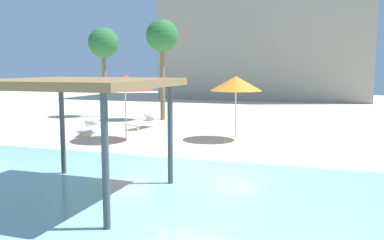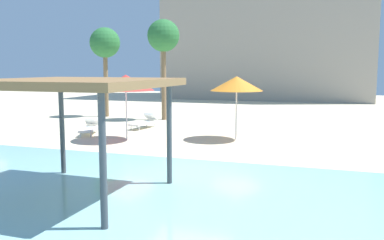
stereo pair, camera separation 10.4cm
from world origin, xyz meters
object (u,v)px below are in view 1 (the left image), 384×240
shade_pavilion (77,87)px  lounge_chair_0 (144,122)px  beach_umbrella_orange_5 (236,84)px  lounge_chair_2 (89,127)px  palm_tree_0 (103,44)px  palm_tree_1 (162,38)px  beach_umbrella_red_2 (125,83)px

shade_pavilion → lounge_chair_0: shade_pavilion is taller
shade_pavilion → beach_umbrella_orange_5: bearing=78.9°
shade_pavilion → lounge_chair_0: 11.78m
shade_pavilion → lounge_chair_2: shade_pavilion is taller
shade_pavilion → lounge_chair_2: 10.03m
palm_tree_0 → lounge_chair_0: bearing=-41.0°
palm_tree_0 → palm_tree_1: size_ratio=0.95×
palm_tree_0 → beach_umbrella_red_2: bearing=-54.4°
beach_umbrella_orange_5 → palm_tree_1: bearing=135.8°
beach_umbrella_red_2 → lounge_chair_2: beach_umbrella_red_2 is taller
beach_umbrella_red_2 → beach_umbrella_orange_5: bearing=20.2°
shade_pavilion → beach_umbrella_orange_5: 9.26m
beach_umbrella_orange_5 → lounge_chair_2: beach_umbrella_orange_5 is taller
lounge_chair_0 → shade_pavilion: bearing=25.4°
beach_umbrella_orange_5 → lounge_chair_0: bearing=159.8°
shade_pavilion → palm_tree_1: size_ratio=0.68×
lounge_chair_0 → palm_tree_0: size_ratio=0.35×
palm_tree_1 → beach_umbrella_orange_5: bearing=-44.2°
shade_pavilion → palm_tree_1: 15.26m
shade_pavilion → palm_tree_1: (-3.87, 14.59, 2.21)m
beach_umbrella_orange_5 → lounge_chair_2: (-6.84, -0.73, -2.09)m
beach_umbrella_red_2 → palm_tree_1: palm_tree_1 is taller
palm_tree_0 → beach_umbrella_orange_5: bearing=-31.0°
shade_pavilion → beach_umbrella_orange_5: size_ratio=1.47×
beach_umbrella_red_2 → palm_tree_1: bearing=99.8°
beach_umbrella_red_2 → palm_tree_1: (-1.24, 7.14, 2.38)m
lounge_chair_0 → lounge_chair_2: bearing=-22.8°
lounge_chair_2 → beach_umbrella_red_2: bearing=48.8°
lounge_chair_0 → lounge_chair_2: 3.10m
beach_umbrella_red_2 → palm_tree_0: palm_tree_0 is taller
lounge_chair_2 → beach_umbrella_orange_5: bearing=75.3°
shade_pavilion → lounge_chair_0: bearing=107.5°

